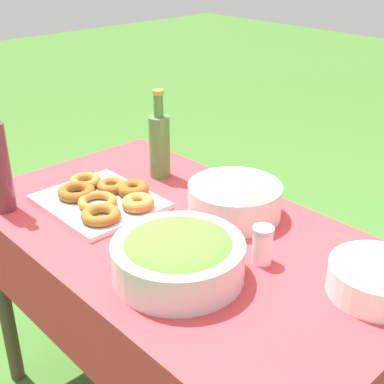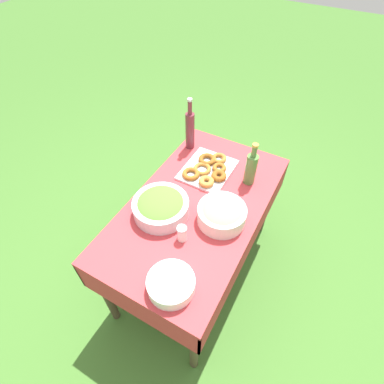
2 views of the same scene
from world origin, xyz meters
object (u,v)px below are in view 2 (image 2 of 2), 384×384
Objects in this scene: donut_platter at (208,169)px; wine_bottle at (190,129)px; salad_bowl at (161,206)px; olive_oil_bottle at (251,168)px; pasta_bowl at (222,213)px; plate_stack at (171,284)px.

wine_bottle reaches higher than donut_platter.
salad_bowl is 0.91× the size of donut_platter.
salad_bowl is 0.62m from wine_bottle.
olive_oil_bottle reaches higher than salad_bowl.
salad_bowl reaches higher than donut_platter.
donut_platter is at bearing 37.65° from pasta_bowl.
plate_stack is 0.60× the size of wine_bottle.
wine_bottle is at bearing 44.11° from pasta_bowl.
olive_oil_bottle is 0.79× the size of wine_bottle.
salad_bowl is 0.58m from olive_oil_bottle.
salad_bowl is at bearing -166.13° from wine_bottle.
pasta_bowl is 0.77× the size of donut_platter.
pasta_bowl reaches higher than donut_platter.
donut_platter is 0.81m from plate_stack.
wine_bottle is at bearing 13.87° from salad_bowl.
plate_stack is at bearing -165.26° from donut_platter.
plate_stack is (-0.35, -0.28, -0.02)m from salad_bowl.
wine_bottle is (0.12, 0.49, 0.03)m from olive_oil_bottle.
olive_oil_bottle is at bearing -3.86° from plate_stack.
plate_stack reaches higher than donut_platter.
pasta_bowl is 0.40m from donut_platter.
donut_platter is at bearing 14.74° from plate_stack.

